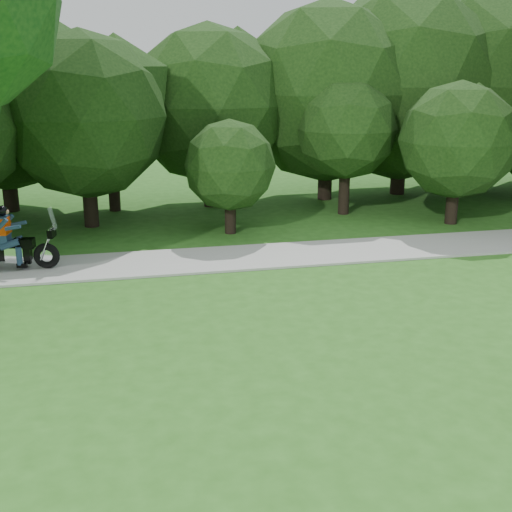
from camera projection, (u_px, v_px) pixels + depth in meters
name	position (u px, v px, depth m)	size (l,w,h in m)	color
ground	(491.00, 397.00, 9.75)	(100.00, 100.00, 0.00)	#2D661D
walkway	(325.00, 252.00, 17.23)	(60.00, 2.20, 0.06)	#AAAAA4
tree_line	(316.00, 99.00, 22.93)	(39.82, 11.10, 7.80)	black
touring_motorcycle	(11.00, 246.00, 15.58)	(2.07, 0.88, 1.58)	black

